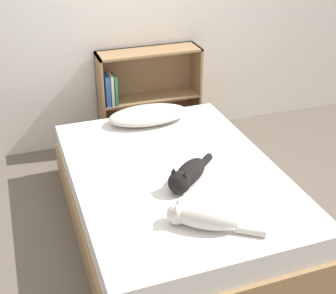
% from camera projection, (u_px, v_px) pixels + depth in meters
% --- Properties ---
extents(ground_plane, '(8.00, 8.00, 0.00)m').
position_uv_depth(ground_plane, '(175.00, 222.00, 3.30)').
color(ground_plane, brown).
extents(wall_back, '(8.00, 0.06, 2.50)m').
position_uv_depth(wall_back, '(117.00, 1.00, 3.85)').
color(wall_back, silver).
rests_on(wall_back, ground_plane).
extents(bed, '(1.37, 1.91, 0.44)m').
position_uv_depth(bed, '(175.00, 197.00, 3.20)').
color(bed, '#99754C').
rests_on(bed, ground_plane).
extents(pillow, '(0.64, 0.33, 0.12)m').
position_uv_depth(pillow, '(148.00, 115.00, 3.70)').
color(pillow, beige).
rests_on(pillow, bed).
extents(cat_light, '(0.48, 0.36, 0.14)m').
position_uv_depth(cat_light, '(202.00, 217.00, 2.55)').
color(cat_light, beige).
rests_on(cat_light, bed).
extents(cat_dark, '(0.42, 0.39, 0.16)m').
position_uv_depth(cat_dark, '(187.00, 175.00, 2.92)').
color(cat_dark, black).
rests_on(cat_dark, bed).
extents(bookshelf, '(0.90, 0.26, 0.86)m').
position_uv_depth(bookshelf, '(145.00, 95.00, 4.18)').
color(bookshelf, '#8E6B47').
rests_on(bookshelf, ground_plane).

